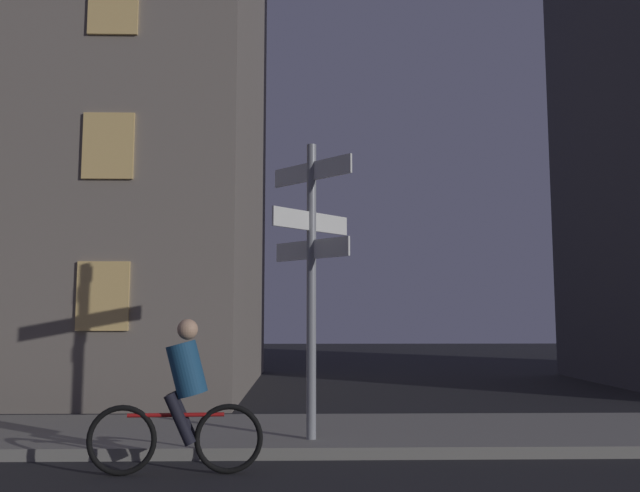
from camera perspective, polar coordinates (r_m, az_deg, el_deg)
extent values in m
cube|color=gray|center=(9.30, -9.96, -15.76)|extent=(40.00, 2.69, 0.14)
cylinder|color=gray|center=(8.29, -0.75, -3.69)|extent=(0.12, 0.12, 3.70)
cube|color=white|center=(8.49, -0.74, 6.48)|extent=(0.98, 0.98, 0.24)
cube|color=white|center=(8.37, -0.75, 2.15)|extent=(0.96, 0.96, 0.24)
cube|color=white|center=(8.32, -0.75, -0.31)|extent=(0.92, 0.92, 0.24)
torus|color=black|center=(7.39, -16.81, -15.82)|extent=(0.72, 0.10, 0.72)
torus|color=black|center=(7.25, -7.93, -16.21)|extent=(0.72, 0.10, 0.72)
cylinder|color=red|center=(7.26, -12.37, -14.11)|extent=(1.00, 0.10, 0.04)
cylinder|color=navy|center=(7.20, -11.48, -10.40)|extent=(0.47, 0.35, 0.61)
sphere|color=tan|center=(7.18, -11.40, -7.09)|extent=(0.22, 0.22, 0.22)
cylinder|color=black|center=(7.17, -12.06, -14.46)|extent=(0.35, 0.14, 0.55)
cylinder|color=black|center=(7.35, -11.88, -14.27)|extent=(0.35, 0.14, 0.55)
cube|color=#F2C672|center=(12.00, -18.30, -4.13)|extent=(0.90, 0.06, 1.20)
cube|color=#F2C672|center=(12.38, -17.88, 8.27)|extent=(0.90, 0.06, 1.20)
cube|color=#F2C672|center=(13.28, -17.47, 19.46)|extent=(0.90, 0.06, 1.20)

